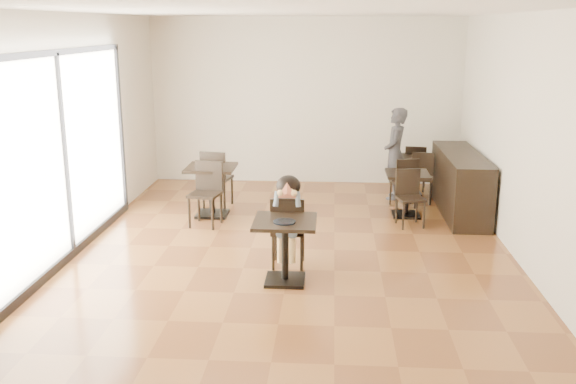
# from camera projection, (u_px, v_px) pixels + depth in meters

# --- Properties ---
(floor) EXTENTS (6.00, 8.00, 0.01)m
(floor) POSITION_uv_depth(u_px,v_px,m) (292.00, 249.00, 8.96)
(floor) COLOR brown
(floor) RESTS_ON ground
(ceiling) EXTENTS (6.00, 8.00, 0.01)m
(ceiling) POSITION_uv_depth(u_px,v_px,m) (293.00, 11.00, 8.15)
(ceiling) COLOR white
(ceiling) RESTS_ON floor
(wall_back) EXTENTS (6.00, 0.01, 3.20)m
(wall_back) POSITION_uv_depth(u_px,v_px,m) (306.00, 101.00, 12.42)
(wall_back) COLOR silver
(wall_back) RESTS_ON floor
(wall_front) EXTENTS (6.00, 0.01, 3.20)m
(wall_front) POSITION_uv_depth(u_px,v_px,m) (258.00, 227.00, 4.70)
(wall_front) COLOR silver
(wall_front) RESTS_ON floor
(wall_left) EXTENTS (0.01, 8.00, 3.20)m
(wall_left) POSITION_uv_depth(u_px,v_px,m) (74.00, 133.00, 8.76)
(wall_left) COLOR silver
(wall_left) RESTS_ON floor
(wall_right) EXTENTS (0.01, 8.00, 3.20)m
(wall_right) POSITION_uv_depth(u_px,v_px,m) (522.00, 138.00, 8.35)
(wall_right) COLOR silver
(wall_right) RESTS_ON floor
(storefront_window) EXTENTS (0.04, 4.50, 2.60)m
(storefront_window) POSITION_uv_depth(u_px,v_px,m) (62.00, 155.00, 8.33)
(storefront_window) COLOR white
(storefront_window) RESTS_ON floor
(child_table) EXTENTS (0.74, 0.74, 0.79)m
(child_table) POSITION_uv_depth(u_px,v_px,m) (285.00, 251.00, 7.72)
(child_table) COLOR black
(child_table) RESTS_ON floor
(child_chair) EXTENTS (0.42, 0.42, 0.94)m
(child_chair) POSITION_uv_depth(u_px,v_px,m) (288.00, 231.00, 8.23)
(child_chair) COLOR black
(child_chair) RESTS_ON floor
(child) EXTENTS (0.42, 0.59, 1.19)m
(child) POSITION_uv_depth(u_px,v_px,m) (288.00, 222.00, 8.20)
(child) COLOR slate
(child) RESTS_ON child_chair
(plate) EXTENTS (0.27, 0.27, 0.02)m
(plate) POSITION_uv_depth(u_px,v_px,m) (284.00, 222.00, 7.52)
(plate) COLOR black
(plate) RESTS_ON child_table
(pizza_slice) EXTENTS (0.28, 0.21, 0.06)m
(pizza_slice) POSITION_uv_depth(u_px,v_px,m) (287.00, 193.00, 7.91)
(pizza_slice) COLOR #E1AD6C
(pizza_slice) RESTS_ON child
(adult_patron) EXTENTS (0.49, 0.66, 1.63)m
(adult_patron) POSITION_uv_depth(u_px,v_px,m) (395.00, 154.00, 11.39)
(adult_patron) COLOR #3C3B41
(adult_patron) RESTS_ON floor
(cafe_table_mid) EXTENTS (0.82, 0.82, 0.72)m
(cafe_table_mid) POSITION_uv_depth(u_px,v_px,m) (407.00, 194.00, 10.43)
(cafe_table_mid) COLOR black
(cafe_table_mid) RESTS_ON floor
(cafe_table_left) EXTENTS (0.91, 0.91, 0.82)m
(cafe_table_left) POSITION_uv_depth(u_px,v_px,m) (212.00, 191.00, 10.44)
(cafe_table_left) COLOR black
(cafe_table_left) RESTS_ON floor
(cafe_table_back) EXTENTS (0.78, 0.78, 0.71)m
(cafe_table_back) POSITION_uv_depth(u_px,v_px,m) (410.00, 175.00, 11.78)
(cafe_table_back) COLOR black
(cafe_table_back) RESTS_ON floor
(chair_mid_a) EXTENTS (0.47, 0.47, 0.87)m
(chair_mid_a) POSITION_uv_depth(u_px,v_px,m) (403.00, 182.00, 10.94)
(chair_mid_a) COLOR black
(chair_mid_a) RESTS_ON floor
(chair_mid_b) EXTENTS (0.47, 0.47, 0.87)m
(chair_mid_b) POSITION_uv_depth(u_px,v_px,m) (411.00, 199.00, 9.88)
(chair_mid_b) COLOR black
(chair_mid_b) RESTS_ON floor
(chair_left_a) EXTENTS (0.52, 0.52, 0.99)m
(chair_left_a) POSITION_uv_depth(u_px,v_px,m) (217.00, 178.00, 10.95)
(chair_left_a) COLOR black
(chair_left_a) RESTS_ON floor
(chair_left_b) EXTENTS (0.52, 0.52, 0.99)m
(chair_left_b) POSITION_uv_depth(u_px,v_px,m) (205.00, 195.00, 9.89)
(chair_left_b) COLOR black
(chair_left_b) RESTS_ON floor
(chair_back_a) EXTENTS (0.45, 0.45, 0.86)m
(chair_back_a) POSITION_uv_depth(u_px,v_px,m) (416.00, 167.00, 12.09)
(chair_back_a) COLOR black
(chair_back_a) RESTS_ON floor
(chair_back_b) EXTENTS (0.45, 0.45, 0.86)m
(chair_back_b) POSITION_uv_depth(u_px,v_px,m) (422.00, 179.00, 11.22)
(chair_back_b) COLOR black
(chair_back_b) RESTS_ON floor
(service_counter) EXTENTS (0.60, 2.40, 1.00)m
(service_counter) POSITION_uv_depth(u_px,v_px,m) (460.00, 183.00, 10.59)
(service_counter) COLOR black
(service_counter) RESTS_ON floor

